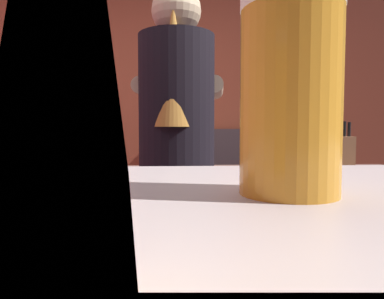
# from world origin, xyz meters

# --- Properties ---
(wall_back) EXTENTS (5.20, 0.10, 2.70)m
(wall_back) POSITION_xyz_m (0.00, 2.20, 1.35)
(wall_back) COLOR brown
(wall_back) RESTS_ON ground
(prep_counter) EXTENTS (2.10, 0.60, 0.89)m
(prep_counter) POSITION_xyz_m (0.35, 0.76, 0.44)
(prep_counter) COLOR brown
(prep_counter) RESTS_ON ground
(back_shelf) EXTENTS (0.90, 0.36, 1.13)m
(back_shelf) POSITION_xyz_m (0.30, 1.92, 0.56)
(back_shelf) COLOR #3F3335
(back_shelf) RESTS_ON ground
(bartender) EXTENTS (0.46, 0.53, 1.76)m
(bartender) POSITION_xyz_m (-0.02, 0.30, 1.02)
(bartender) COLOR #273539
(bartender) RESTS_ON ground
(knife_block) EXTENTS (0.10, 0.08, 0.29)m
(knife_block) POSITION_xyz_m (0.96, 0.70, 0.99)
(knife_block) COLOR #91633F
(knife_block) RESTS_ON prep_counter
(mixing_bowl) EXTENTS (0.20, 0.20, 0.05)m
(mixing_bowl) POSITION_xyz_m (-0.43, 0.75, 0.91)
(mixing_bowl) COLOR #CC5231
(mixing_bowl) RESTS_ON prep_counter
(chefs_knife) EXTENTS (0.24, 0.03, 0.01)m
(chefs_knife) POSITION_xyz_m (0.26, 0.71, 0.89)
(chefs_knife) COLOR silver
(chefs_knife) RESTS_ON prep_counter
(pint_glass_far) EXTENTS (0.07, 0.07, 0.15)m
(pint_glass_far) POSITION_xyz_m (0.06, -0.98, 1.15)
(pint_glass_far) COLOR orange
(pint_glass_far) RESTS_ON bar_counter
(bottle_soy) EXTENTS (0.06, 0.06, 0.23)m
(bottle_soy) POSITION_xyz_m (0.29, 1.86, 1.22)
(bottle_soy) COLOR #3A509B
(bottle_soy) RESTS_ON back_shelf
(bottle_olive_oil) EXTENTS (0.07, 0.07, 0.22)m
(bottle_olive_oil) POSITION_xyz_m (0.23, 1.94, 1.21)
(bottle_olive_oil) COLOR #C9D483
(bottle_olive_oil) RESTS_ON back_shelf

